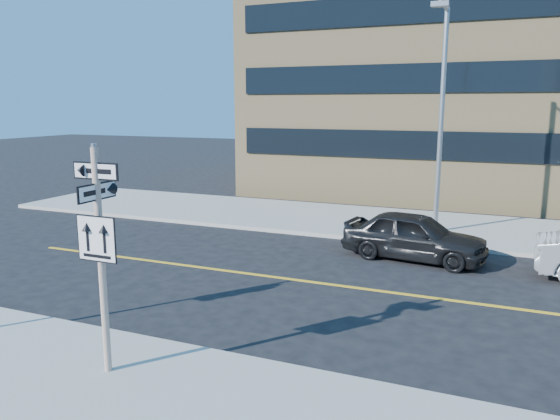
% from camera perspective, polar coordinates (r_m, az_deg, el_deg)
% --- Properties ---
extents(ground, '(120.00, 120.00, 0.00)m').
position_cam_1_polar(ground, '(12.54, -9.93, -11.91)').
color(ground, black).
rests_on(ground, ground).
extents(sign_pole, '(0.92, 0.92, 4.06)m').
position_cam_1_polar(sign_pole, '(9.87, -18.30, -3.72)').
color(sign_pole, white).
rests_on(sign_pole, near_sidewalk).
extents(parked_car_a, '(2.40, 4.68, 1.52)m').
position_cam_1_polar(parked_car_a, '(17.74, 13.86, -2.64)').
color(parked_car_a, black).
rests_on(parked_car_a, ground).
extents(streetlight_a, '(0.55, 2.25, 8.00)m').
position_cam_1_polar(streetlight_a, '(20.55, 16.49, 10.30)').
color(streetlight_a, gray).
rests_on(streetlight_a, far_sidewalk).
extents(building_brick, '(18.00, 18.00, 18.00)m').
position_cam_1_polar(building_brick, '(35.18, 16.29, 17.36)').
color(building_brick, tan).
rests_on(building_brick, ground).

